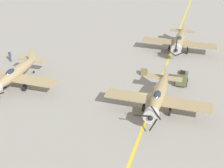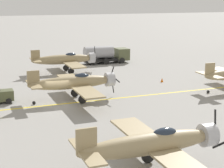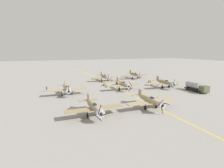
% 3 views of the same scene
% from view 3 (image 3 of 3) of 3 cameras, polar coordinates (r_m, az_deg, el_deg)
% --- Properties ---
extents(ground_plane, '(400.00, 400.00, 0.00)m').
position_cam_3_polar(ground_plane, '(61.41, 1.94, -1.57)').
color(ground_plane, gray).
extents(taxiway_stripe, '(0.30, 160.00, 0.01)m').
position_cam_3_polar(taxiway_stripe, '(61.41, 1.94, -1.57)').
color(taxiway_stripe, yellow).
rests_on(taxiway_stripe, ground).
extents(airplane_mid_left, '(12.00, 9.98, 3.78)m').
position_cam_3_polar(airplane_mid_left, '(65.35, 17.02, 0.51)').
color(airplane_mid_left, '#9B865E').
rests_on(airplane_mid_left, ground).
extents(airplane_mid_right, '(12.00, 9.98, 3.80)m').
position_cam_3_polar(airplane_mid_right, '(54.27, -14.59, -1.40)').
color(airplane_mid_right, tan).
rests_on(airplane_mid_right, ground).
extents(airplane_near_center, '(12.00, 9.98, 3.80)m').
position_cam_3_polar(airplane_near_center, '(76.80, -2.45, 2.46)').
color(airplane_near_center, '#968259').
rests_on(airplane_near_center, ground).
extents(airplane_far_center, '(12.00, 9.98, 3.65)m').
position_cam_3_polar(airplane_far_center, '(41.27, 12.36, -5.13)').
color(airplane_far_center, tan).
rests_on(airplane_far_center, ground).
extents(airplane_mid_center, '(12.00, 9.98, 3.65)m').
position_cam_3_polar(airplane_mid_center, '(59.52, 3.55, -0.01)').
color(airplane_mid_center, '#9D885F').
rests_on(airplane_mid_center, ground).
extents(airplane_far_right, '(12.00, 9.98, 3.74)m').
position_cam_3_polar(airplane_far_right, '(35.87, -5.90, -7.37)').
color(airplane_far_right, '#98835B').
rests_on(airplane_far_right, ground).
extents(airplane_near_left, '(12.00, 9.98, 3.80)m').
position_cam_3_polar(airplane_near_left, '(84.16, 7.47, 3.11)').
color(airplane_near_left, '#948057').
rests_on(airplane_near_left, ground).
extents(fuel_tanker, '(2.67, 8.00, 2.98)m').
position_cam_3_polar(fuel_tanker, '(63.29, 25.88, -0.90)').
color(fuel_tanker, black).
rests_on(fuel_tanker, ground).
extents(tow_tractor, '(1.57, 2.60, 1.79)m').
position_cam_3_polar(tow_tractor, '(67.44, 2.18, 0.24)').
color(tow_tractor, '#515638').
rests_on(tow_tractor, ground).
extents(ground_crew_walking, '(0.40, 0.40, 1.82)m').
position_cam_3_polar(ground_crew_walking, '(61.00, -20.57, -1.40)').
color(ground_crew_walking, '#334256').
rests_on(ground_crew_walking, ground).
extents(supply_crate_by_tanker, '(1.17, 1.06, 0.82)m').
position_cam_3_polar(supply_crate_by_tanker, '(75.17, 12.18, 0.80)').
color(supply_crate_by_tanker, brown).
rests_on(supply_crate_by_tanker, ground).
extents(supply_crate_mid_lane, '(1.12, 1.00, 0.80)m').
position_cam_3_polar(supply_crate_mid_lane, '(66.57, -2.46, -0.25)').
color(supply_crate_mid_lane, brown).
rests_on(supply_crate_mid_lane, ground).
extents(traffic_cone, '(0.36, 0.36, 0.55)m').
position_cam_3_polar(traffic_cone, '(51.16, 14.81, -4.15)').
color(traffic_cone, orange).
rests_on(traffic_cone, ground).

